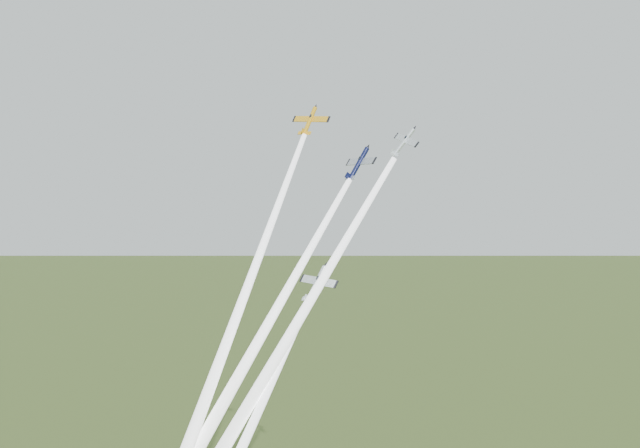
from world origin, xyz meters
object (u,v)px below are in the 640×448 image
at_px(plane_silver_low, 316,284).
at_px(plane_silver_right, 404,142).
at_px(plane_yellow, 310,121).
at_px(plane_navy, 359,164).

bearing_deg(plane_silver_low, plane_silver_right, 60.19).
bearing_deg(plane_yellow, plane_silver_low, -55.18).
bearing_deg(plane_navy, plane_silver_right, 11.74).
xyz_separation_m(plane_silver_right, plane_silver_low, (-8.34, -11.83, -22.31)).
bearing_deg(plane_silver_low, plane_navy, 102.22).
bearing_deg(plane_silver_low, plane_yellow, 138.32).
bearing_deg(plane_navy, plane_yellow, -176.45).
relative_size(plane_yellow, plane_silver_low, 0.98).
distance_m(plane_yellow, plane_silver_low, 35.39).
xyz_separation_m(plane_yellow, plane_silver_right, (23.97, -4.97, -4.63)).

